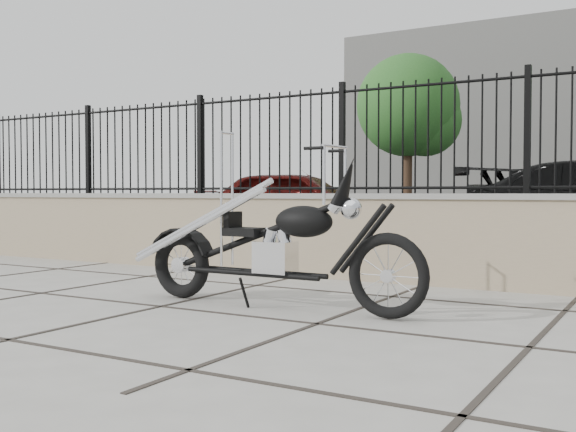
% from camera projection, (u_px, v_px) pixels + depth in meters
% --- Properties ---
extents(ground_plane, '(90.00, 90.00, 0.00)m').
position_uv_depth(ground_plane, '(317.00, 324.00, 4.96)').
color(ground_plane, '#99968E').
rests_on(ground_plane, ground).
extents(parking_lot, '(30.00, 30.00, 0.00)m').
position_uv_depth(parking_lot, '(566.00, 234.00, 15.75)').
color(parking_lot, black).
rests_on(parking_lot, ground).
extents(retaining_wall, '(14.00, 0.36, 0.96)m').
position_uv_depth(retaining_wall, '(427.00, 239.00, 7.10)').
color(retaining_wall, gray).
rests_on(retaining_wall, ground_plane).
extents(iron_fence, '(14.00, 0.08, 1.20)m').
position_uv_depth(iron_fence, '(428.00, 136.00, 7.06)').
color(iron_fence, black).
rests_on(iron_fence, retaining_wall).
extents(chopper_motorcycle, '(2.55, 0.49, 1.53)m').
position_uv_depth(chopper_motorcycle, '(270.00, 217.00, 5.66)').
color(chopper_motorcycle, black).
rests_on(chopper_motorcycle, ground_plane).
extents(car_red, '(4.48, 2.51, 1.44)m').
position_uv_depth(car_red, '(298.00, 205.00, 13.55)').
color(car_red, '#420B09').
rests_on(car_red, parking_lot).
extents(bollard_a, '(0.11, 0.11, 0.93)m').
position_uv_depth(bollard_a, '(405.00, 227.00, 9.94)').
color(bollard_a, '#0B4CA6').
rests_on(bollard_a, ground_plane).
extents(tree_left, '(3.40, 3.40, 5.74)m').
position_uv_depth(tree_left, '(408.00, 101.00, 22.34)').
color(tree_left, '#382619').
rests_on(tree_left, ground_plane).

